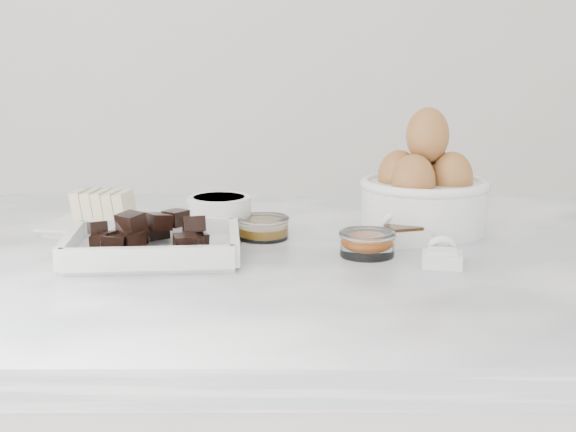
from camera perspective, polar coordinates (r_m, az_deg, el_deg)
The scene contains 9 objects.
marble_slab at distance 1.08m, azimuth -1.06°, elevation -3.46°, with size 1.20×0.80×0.04m, color white.
chocolate_dish at distance 1.04m, azimuth -9.59°, elevation -1.69°, with size 0.23×0.18×0.06m.
butter_plate at distance 1.21m, azimuth -13.22°, elevation 0.03°, with size 0.17×0.17×0.06m.
sugar_ramekin at distance 1.16m, azimuth -4.91°, elevation 0.16°, with size 0.09×0.09×0.05m.
egg_bowl at distance 1.19m, azimuth 9.66°, elevation 1.77°, with size 0.19×0.19×0.18m.
honey_bowl at distance 1.13m, azimuth -1.75°, elevation -0.79°, with size 0.07×0.07×0.03m.
zest_bowl at distance 1.04m, azimuth 5.65°, elevation -1.89°, with size 0.08×0.08×0.03m.
vanilla_spoon at distance 1.12m, azimuth 8.04°, elevation -1.16°, with size 0.07×0.09×0.05m.
salt_spoon at distance 1.01m, azimuth 10.91°, elevation -2.78°, with size 0.06×0.07×0.04m.
Camera 1 is at (0.02, -1.04, 1.21)m, focal length 50.00 mm.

